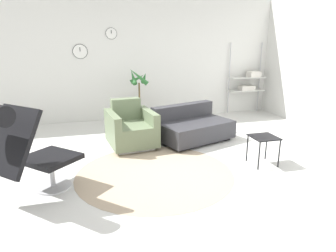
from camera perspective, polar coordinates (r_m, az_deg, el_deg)
The scene contains 9 objects.
ground_plane at distance 4.48m, azimuth -0.09°, elevation -7.29°, with size 12.00×12.00×0.00m, color silver.
wall_back at distance 7.01m, azimuth -6.62°, elevation 12.75°, with size 12.00×0.09×2.80m.
round_rug at distance 4.19m, azimuth -2.53°, elevation -8.96°, with size 2.16×2.16×0.01m.
lounge_chair at distance 3.63m, azimuth -26.35°, elevation -2.66°, with size 1.12×1.12×1.18m.
armchair_red at distance 5.21m, azimuth -7.10°, elevation -0.67°, with size 0.85×0.95×0.79m.
couch_low at distance 5.53m, azimuth 4.58°, elevation -0.28°, with size 1.52×1.24×0.62m.
side_table at distance 4.58m, azimuth 17.78°, elevation -2.56°, with size 0.37×0.37×0.43m.
potted_plant at distance 6.53m, azimuth -5.45°, elevation 3.84°, with size 0.42×0.46×1.26m.
shelf_unit at distance 7.84m, azimuth 15.07°, elevation 8.12°, with size 0.91×0.28×1.74m.
Camera 1 is at (-1.09, -3.98, 1.75)m, focal length 32.00 mm.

